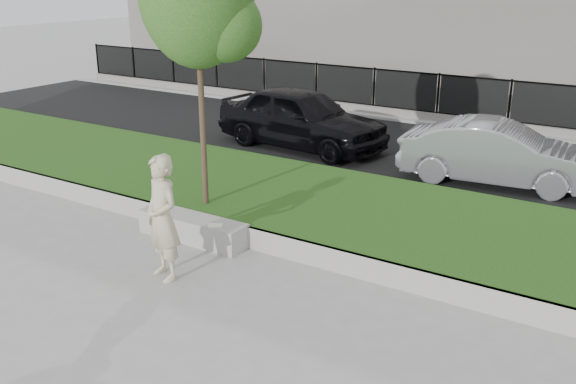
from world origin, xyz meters
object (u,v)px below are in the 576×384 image
Objects in this scene: stone_bench at (193,228)px; car_dark at (302,118)px; book at (215,226)px; car_silver at (498,154)px; man at (162,218)px.

car_dark reaches higher than stone_bench.
book reaches higher than stone_bench.
car_silver is at bearing 58.37° from stone_bench.
car_silver reaches higher than book.
man is at bearing -65.92° from stone_bench.
man is (0.62, -1.39, 0.79)m from stone_bench.
stone_bench is 1.07× the size of man.
man is 8.09m from car_silver.
car_dark is (-2.23, 7.78, -0.15)m from man.
man is 8.36× the size of book.
man reaches higher than car_dark.
car_silver is (5.35, -0.32, -0.12)m from car_dark.
car_dark is at bearing 124.69° from man.
book is at bearing -11.93° from stone_bench.
man is 0.42× the size of car_dark.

